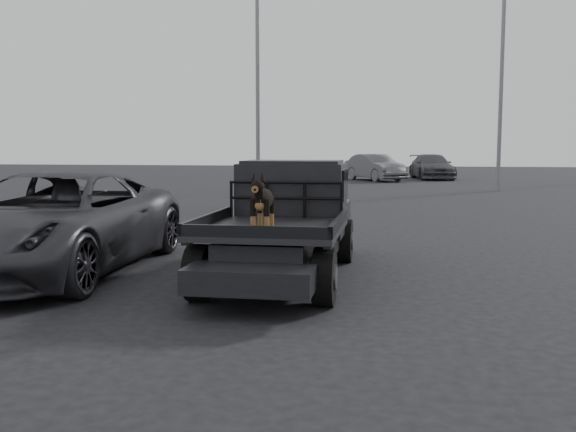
% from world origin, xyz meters
% --- Properties ---
extents(ground, '(120.00, 120.00, 0.00)m').
position_xyz_m(ground, '(0.00, 0.00, 0.00)').
color(ground, black).
rests_on(ground, ground).
extents(flatbed_ute, '(2.00, 5.40, 0.92)m').
position_xyz_m(flatbed_ute, '(0.06, 1.86, 0.46)').
color(flatbed_ute, black).
rests_on(flatbed_ute, ground).
extents(ute_cab, '(1.72, 1.30, 0.88)m').
position_xyz_m(ute_cab, '(0.06, 2.81, 1.36)').
color(ute_cab, black).
rests_on(ute_cab, flatbed_ute).
extents(headache_rack, '(1.80, 0.08, 0.55)m').
position_xyz_m(headache_rack, '(0.06, 2.06, 1.20)').
color(headache_rack, black).
rests_on(headache_rack, flatbed_ute).
extents(dog, '(0.32, 0.60, 0.74)m').
position_xyz_m(dog, '(0.07, 0.28, 1.29)').
color(dog, black).
rests_on(dog, flatbed_ute).
extents(parked_suv, '(2.94, 5.97, 1.63)m').
position_xyz_m(parked_suv, '(-3.66, 1.61, 0.81)').
color(parked_suv, '#303035').
rests_on(parked_suv, ground).
extents(distant_car_a, '(3.97, 4.95, 1.58)m').
position_xyz_m(distant_car_a, '(0.52, 30.96, 0.79)').
color(distant_car_a, '#4E4E53').
rests_on(distant_car_a, ground).
extents(distant_car_b, '(2.99, 5.61, 1.55)m').
position_xyz_m(distant_car_b, '(3.98, 33.52, 0.77)').
color(distant_car_b, '#434347').
rests_on(distant_car_b, ground).
extents(floodlight_mid, '(1.08, 0.28, 11.81)m').
position_xyz_m(floodlight_mid, '(6.36, 22.59, 6.49)').
color(floodlight_mid, slate).
rests_on(floodlight_mid, ground).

